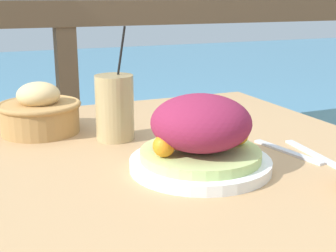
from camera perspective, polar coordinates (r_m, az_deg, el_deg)
patio_table at (r=1.01m, az=-2.53°, el=-8.13°), size 1.02×0.95×0.72m
railing_fence at (r=1.73m, az=-12.24°, el=6.48°), size 2.80×0.08×1.01m
sea_backdrop at (r=4.28m, az=-18.38°, el=3.30°), size 12.00×4.00×0.36m
salad_plate at (r=0.86m, az=4.01°, el=-1.42°), size 0.26×0.26×0.14m
drink_glass at (r=1.05m, az=-6.51°, el=2.26°), size 0.09×0.09×0.25m
bread_basket at (r=1.14m, az=-15.37°, el=1.65°), size 0.19×0.19×0.12m
fork at (r=1.00m, az=14.36°, el=-3.04°), size 0.05×0.18×0.00m
knife at (r=1.00m, az=17.23°, el=-3.24°), size 0.03×0.18×0.00m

